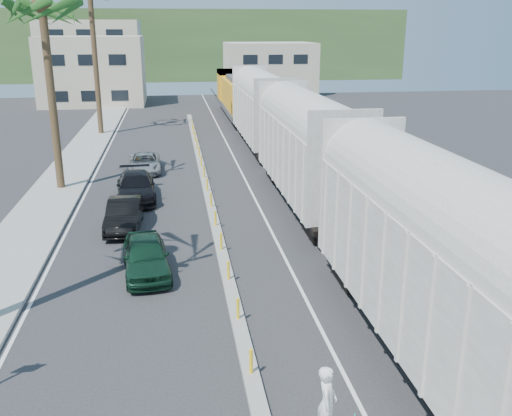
# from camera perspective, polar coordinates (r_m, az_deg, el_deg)

# --- Properties ---
(sidewalk) EXTENTS (3.00, 90.00, 0.15)m
(sidewalk) POSITION_cam_1_polar(r_m,az_deg,el_deg) (37.68, -18.42, 3.09)
(sidewalk) COLOR gray
(sidewalk) RESTS_ON ground
(rails) EXTENTS (1.56, 100.00, 0.06)m
(rails) POSITION_cam_1_polar(r_m,az_deg,el_deg) (40.57, 1.46, 4.91)
(rails) COLOR black
(rails) RESTS_ON ground
(median) EXTENTS (0.45, 60.00, 0.85)m
(median) POSITION_cam_1_polar(r_m,az_deg,el_deg) (32.25, -4.89, 1.61)
(median) COLOR gray
(median) RESTS_ON ground
(lane_markings) EXTENTS (9.42, 90.00, 0.01)m
(lane_markings) POSITION_cam_1_polar(r_m,az_deg,el_deg) (37.09, -8.71, 3.46)
(lane_markings) COLOR silver
(lane_markings) RESTS_ON ground
(freight_train) EXTENTS (3.00, 60.94, 5.85)m
(freight_train) POSITION_cam_1_polar(r_m,az_deg,el_deg) (35.06, 2.93, 7.68)
(freight_train) COLOR #ABA99D
(freight_train) RESTS_ON ground
(buildings) EXTENTS (38.00, 27.00, 10.00)m
(buildings) POSITION_cam_1_polar(r_m,az_deg,el_deg) (82.92, -11.91, 14.04)
(buildings) COLOR #B9AF93
(buildings) RESTS_ON ground
(hillside) EXTENTS (80.00, 20.00, 12.00)m
(hillside) POSITION_cam_1_polar(r_m,az_deg,el_deg) (111.06, -7.74, 15.90)
(hillside) COLOR #385628
(hillside) RESTS_ON ground
(car_lead) EXTENTS (2.53, 4.51, 1.42)m
(car_lead) POSITION_cam_1_polar(r_m,az_deg,el_deg) (21.92, -10.95, -4.74)
(car_lead) COLOR #103220
(car_lead) RESTS_ON ground
(car_second) EXTENTS (1.79, 4.31, 1.38)m
(car_second) POSITION_cam_1_polar(r_m,az_deg,el_deg) (26.98, -13.03, -0.64)
(car_second) COLOR black
(car_second) RESTS_ON ground
(car_third) EXTENTS (2.70, 5.25, 1.44)m
(car_third) POSITION_cam_1_polar(r_m,az_deg,el_deg) (31.47, -11.92, 2.09)
(car_third) COLOR black
(car_third) RESTS_ON ground
(car_rear) EXTENTS (2.27, 4.42, 1.19)m
(car_rear) POSITION_cam_1_polar(r_m,az_deg,el_deg) (37.60, -11.07, 4.45)
(car_rear) COLOR #9FA2A4
(car_rear) RESTS_ON ground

